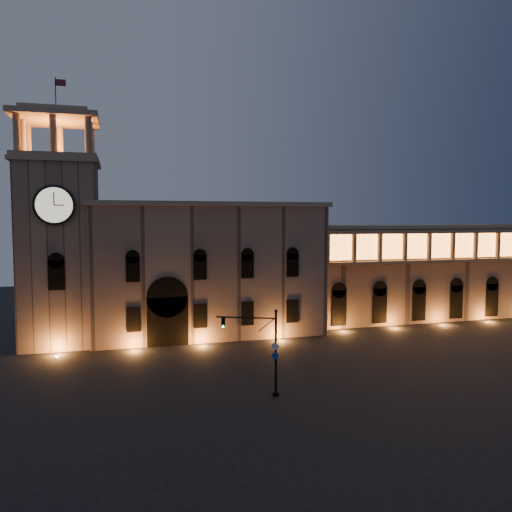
% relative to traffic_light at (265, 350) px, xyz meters
% --- Properties ---
extents(ground, '(160.00, 160.00, 0.00)m').
position_rel_traffic_light_xyz_m(ground, '(1.49, 3.50, -4.01)').
color(ground, black).
rests_on(ground, ground).
extents(government_building, '(30.80, 12.80, 17.60)m').
position_rel_traffic_light_xyz_m(government_building, '(-0.59, 25.44, 4.76)').
color(government_building, '#7D6351').
rests_on(government_building, ground).
extents(clock_tower, '(9.80, 9.80, 32.40)m').
position_rel_traffic_light_xyz_m(clock_tower, '(-19.01, 24.48, 8.49)').
color(clock_tower, '#7D6351').
rests_on(clock_tower, ground).
extents(colonnade_wing, '(40.60, 11.50, 14.50)m').
position_rel_traffic_light_xyz_m(colonnade_wing, '(33.49, 27.42, 3.33)').
color(colonnade_wing, '#785E4D').
rests_on(colonnade_wing, ground).
extents(traffic_light, '(5.15, 2.45, 7.63)m').
position_rel_traffic_light_xyz_m(traffic_light, '(0.00, 0.00, 0.00)').
color(traffic_light, black).
rests_on(traffic_light, ground).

